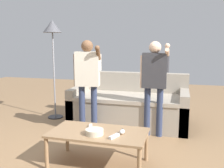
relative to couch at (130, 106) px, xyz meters
The scene contains 10 objects.
ground_plane 1.39m from the couch, 96.73° to the right, with size 12.00×12.00×0.00m, color #93704C.
couch is the anchor object (origin of this frame).
coffee_table 1.61m from the couch, 91.22° to the right, with size 1.09×0.59×0.40m.
snack_bowl 1.71m from the couch, 91.53° to the right, with size 0.20×0.20×0.06m, color beige.
game_remote_nunchuk 1.62m from the couch, 81.45° to the right, with size 0.06×0.09×0.05m.
floor_lamp 1.88m from the couch, behind, with size 0.33×0.33×1.80m.
player_right 0.90m from the couch, 47.31° to the right, with size 0.42×0.27×1.41m.
player_left 1.03m from the couch, 128.05° to the right, with size 0.45×0.30×1.43m.
game_remote_wand_near 1.53m from the couch, 96.05° to the right, with size 0.08×0.16×0.03m.
game_remote_wand_far 1.75m from the couch, 83.94° to the right, with size 0.09×0.15×0.03m.
Camera 1 is at (1.00, -2.85, 1.39)m, focal length 40.51 mm.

